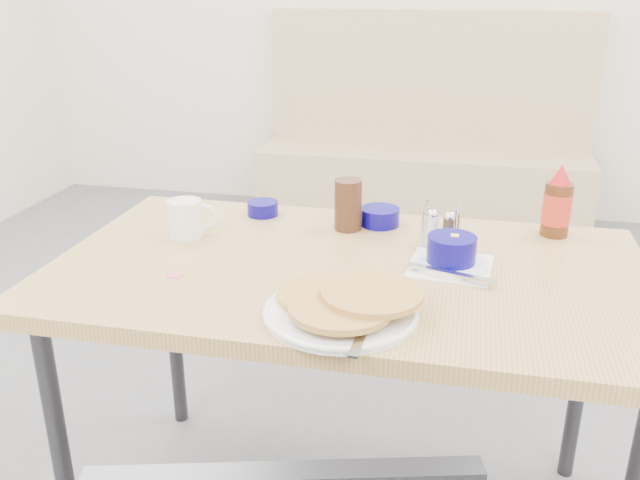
% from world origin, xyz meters
% --- Properties ---
extents(booth_bench, '(1.90, 0.56, 1.22)m').
position_xyz_m(booth_bench, '(0.00, 2.78, 0.35)').
color(booth_bench, tan).
rests_on(booth_bench, ground).
extents(dining_table, '(1.40, 0.80, 0.76)m').
position_xyz_m(dining_table, '(0.00, 0.25, 0.70)').
color(dining_table, tan).
rests_on(dining_table, ground).
extents(pancake_plate, '(0.32, 0.34, 0.06)m').
position_xyz_m(pancake_plate, '(0.04, -0.00, 0.78)').
color(pancake_plate, white).
rests_on(pancake_plate, dining_table).
extents(coffee_mug, '(0.12, 0.09, 0.10)m').
position_xyz_m(coffee_mug, '(-0.44, 0.35, 0.81)').
color(coffee_mug, white).
rests_on(coffee_mug, dining_table).
extents(grits_setting, '(0.21, 0.21, 0.08)m').
position_xyz_m(grits_setting, '(0.24, 0.29, 0.79)').
color(grits_setting, white).
rests_on(grits_setting, dining_table).
extents(creamer_bowl, '(0.09, 0.09, 0.04)m').
position_xyz_m(creamer_bowl, '(-0.30, 0.55, 0.78)').
color(creamer_bowl, '#090465').
rests_on(creamer_bowl, dining_table).
extents(butter_bowl, '(0.11, 0.11, 0.05)m').
position_xyz_m(butter_bowl, '(0.04, 0.54, 0.78)').
color(butter_bowl, '#090465').
rests_on(butter_bowl, dining_table).
extents(amber_tumbler, '(0.07, 0.07, 0.14)m').
position_xyz_m(amber_tumbler, '(-0.04, 0.49, 0.83)').
color(amber_tumbler, '#3A1F12').
rests_on(amber_tumbler, dining_table).
extents(condiment_caddy, '(0.11, 0.07, 0.12)m').
position_xyz_m(condiment_caddy, '(0.21, 0.41, 0.80)').
color(condiment_caddy, silver).
rests_on(condiment_caddy, dining_table).
extents(syrup_bottle, '(0.07, 0.07, 0.19)m').
position_xyz_m(syrup_bottle, '(0.50, 0.57, 0.84)').
color(syrup_bottle, '#47230F').
rests_on(syrup_bottle, dining_table).
extents(sugar_wrapper, '(0.04, 0.02, 0.00)m').
position_xyz_m(sugar_wrapper, '(-0.37, 0.10, 0.76)').
color(sugar_wrapper, '#DF4A60').
rests_on(sugar_wrapper, dining_table).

